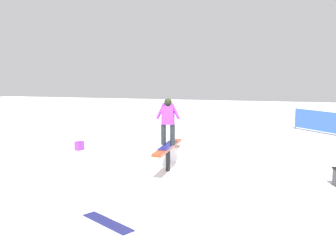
# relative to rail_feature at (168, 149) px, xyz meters

# --- Properties ---
(ground_plane) EXTENTS (60.00, 60.00, 0.00)m
(ground_plane) POSITION_rel_rail_feature_xyz_m (0.00, 0.00, -0.67)
(ground_plane) COLOR white
(rail_feature) EXTENTS (2.58, 0.34, 0.78)m
(rail_feature) POSITION_rel_rail_feature_xyz_m (0.00, 0.00, 0.00)
(rail_feature) COLOR black
(rail_feature) RESTS_ON ground
(snow_kicker_ramp) EXTENTS (1.83, 1.54, 0.53)m
(snow_kicker_ramp) POSITION_rel_rail_feature_xyz_m (-1.90, -0.04, -0.40)
(snow_kicker_ramp) COLOR white
(snow_kicker_ramp) RESTS_ON ground
(main_rider_on_rail) EXTENTS (1.44, 0.75, 1.43)m
(main_rider_on_rail) POSITION_rel_rail_feature_xyz_m (0.00, 0.00, 0.83)
(main_rider_on_rail) COLOR navy
(main_rider_on_rail) RESTS_ON rail_feature
(loose_snowboard_navy) EXTENTS (0.92, 1.32, 0.02)m
(loose_snowboard_navy) POSITION_rel_rail_feature_xyz_m (4.17, -0.08, -0.65)
(loose_snowboard_navy) COLOR navy
(loose_snowboard_navy) RESTS_ON ground
(backpack_on_snow) EXTENTS (0.35, 0.30, 0.34)m
(backpack_on_snow) POSITION_rel_rail_feature_xyz_m (-2.07, -4.13, -0.50)
(backpack_on_snow) COLOR purple
(backpack_on_snow) RESTS_ON ground
(safety_fence) EXTENTS (2.79, 2.51, 1.10)m
(safety_fence) POSITION_rel_rail_feature_xyz_m (-8.80, 5.42, -0.07)
(safety_fence) COLOR blue
(safety_fence) RESTS_ON ground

